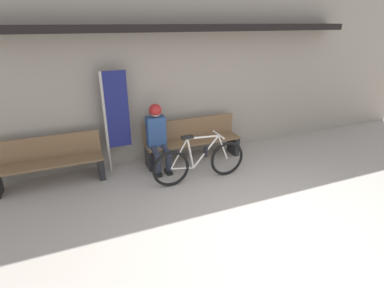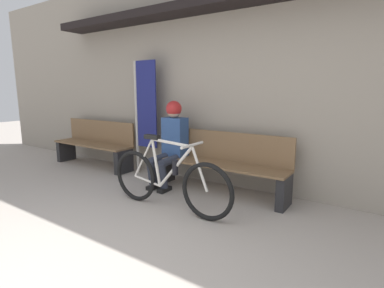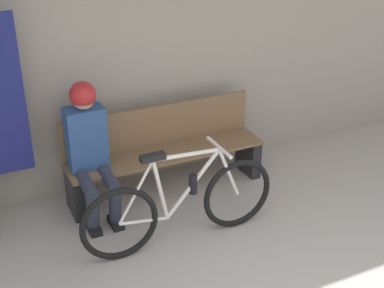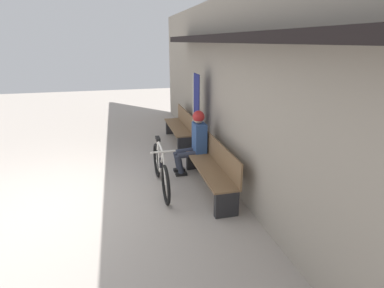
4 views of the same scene
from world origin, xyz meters
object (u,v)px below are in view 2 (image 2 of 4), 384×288
Objects in this scene: park_bench_far at (95,145)px; banner_pole at (144,109)px; bicycle at (168,180)px; park_bench_near at (220,164)px; person_seated at (171,138)px.

banner_pole is (1.15, 0.10, 0.70)m from park_bench_far.
bicycle is 0.93× the size of banner_pole.
park_bench_near and park_bench_far have the same top height.
bicycle reaches higher than park_bench_far.
person_seated reaches higher than bicycle.
person_seated is (-0.75, -0.11, 0.31)m from park_bench_near.
park_bench_far is at bearing 160.38° from bicycle.
park_bench_near is 0.89m from bicycle.
park_bench_far is (-2.61, -0.00, -0.01)m from park_bench_near.
bicycle is 0.98m from person_seated.
park_bench_near is 0.81m from person_seated.
banner_pole is (-1.25, 0.95, 0.73)m from bicycle.
banner_pole reaches higher than park_bench_far.
banner_pole is at bearing 164.30° from person_seated.
park_bench_near is 1.62m from banner_pole.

